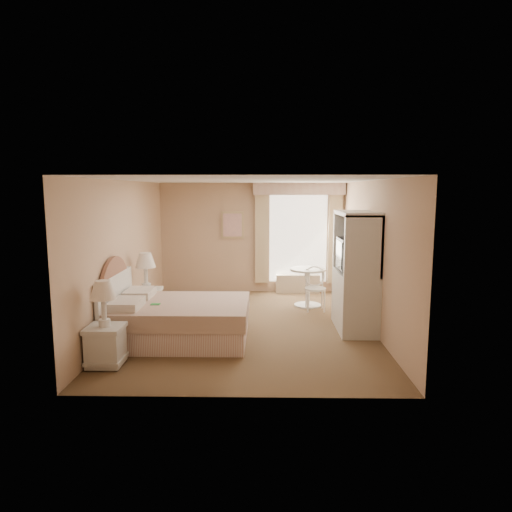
{
  "coord_description": "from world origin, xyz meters",
  "views": [
    {
      "loc": [
        0.27,
        -7.66,
        2.34
      ],
      "look_at": [
        0.13,
        0.3,
        1.19
      ],
      "focal_mm": 32.0,
      "sensor_mm": 36.0,
      "label": 1
    }
  ],
  "objects_px": {
    "nightstand_far": "(147,296)",
    "round_table": "(308,281)",
    "bed": "(175,319)",
    "nightstand_near": "(105,335)",
    "cafe_chair": "(315,285)",
    "armoire": "(356,281)"
  },
  "relations": [
    {
      "from": "nightstand_far",
      "to": "armoire",
      "type": "distance_m",
      "value": 3.7
    },
    {
      "from": "bed",
      "to": "armoire",
      "type": "height_order",
      "value": "armoire"
    },
    {
      "from": "nightstand_far",
      "to": "armoire",
      "type": "xyz_separation_m",
      "value": [
        3.65,
        -0.46,
        0.37
      ]
    },
    {
      "from": "round_table",
      "to": "bed",
      "type": "bearing_deg",
      "value": -136.49
    },
    {
      "from": "nightstand_far",
      "to": "cafe_chair",
      "type": "height_order",
      "value": "nightstand_far"
    },
    {
      "from": "nightstand_near",
      "to": "bed",
      "type": "bearing_deg",
      "value": 56.74
    },
    {
      "from": "nightstand_far",
      "to": "round_table",
      "type": "relative_size",
      "value": 1.58
    },
    {
      "from": "nightstand_near",
      "to": "nightstand_far",
      "type": "bearing_deg",
      "value": 90.0
    },
    {
      "from": "cafe_chair",
      "to": "armoire",
      "type": "height_order",
      "value": "armoire"
    },
    {
      "from": "bed",
      "to": "round_table",
      "type": "distance_m",
      "value": 3.16
    },
    {
      "from": "round_table",
      "to": "cafe_chair",
      "type": "distance_m",
      "value": 0.31
    },
    {
      "from": "nightstand_near",
      "to": "round_table",
      "type": "relative_size",
      "value": 1.49
    },
    {
      "from": "nightstand_far",
      "to": "cafe_chair",
      "type": "bearing_deg",
      "value": 14.57
    },
    {
      "from": "nightstand_near",
      "to": "armoire",
      "type": "bearing_deg",
      "value": 25.03
    },
    {
      "from": "round_table",
      "to": "cafe_chair",
      "type": "bearing_deg",
      "value": -69.21
    },
    {
      "from": "nightstand_near",
      "to": "round_table",
      "type": "height_order",
      "value": "nightstand_near"
    },
    {
      "from": "bed",
      "to": "round_table",
      "type": "xyz_separation_m",
      "value": [
        2.29,
        2.17,
        0.17
      ]
    },
    {
      "from": "bed",
      "to": "nightstand_far",
      "type": "xyz_separation_m",
      "value": [
        -0.72,
        1.07,
        0.12
      ]
    },
    {
      "from": "round_table",
      "to": "armoire",
      "type": "distance_m",
      "value": 1.72
    },
    {
      "from": "nightstand_far",
      "to": "nightstand_near",
      "type": "bearing_deg",
      "value": -90.0
    },
    {
      "from": "round_table",
      "to": "cafe_chair",
      "type": "height_order",
      "value": "cafe_chair"
    },
    {
      "from": "armoire",
      "to": "bed",
      "type": "bearing_deg",
      "value": -168.23
    }
  ]
}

